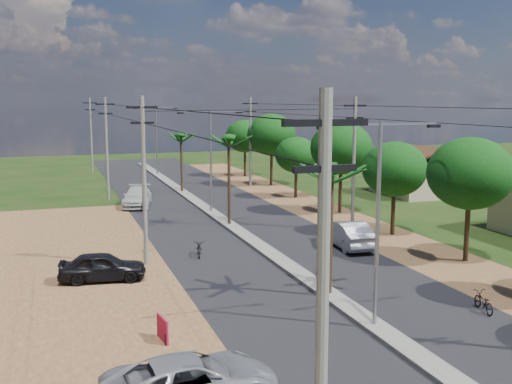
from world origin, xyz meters
TOP-DOWN VIEW (x-y plane):
  - ground at (0.00, 0.00)m, footprint 160.00×160.00m
  - road at (0.00, 15.00)m, footprint 12.00×110.00m
  - median at (0.00, 18.00)m, footprint 1.00×90.00m
  - dirt_shoulder_east at (8.50, 15.00)m, footprint 5.00×90.00m
  - house_east_far at (21.00, 28.00)m, footprint 7.60×7.50m
  - tree_east_c at (9.70, 7.00)m, footprint 4.60×4.60m
  - tree_east_d at (9.40, 14.00)m, footprint 4.20×4.20m
  - tree_east_e at (9.60, 22.00)m, footprint 4.80×4.80m
  - tree_east_f at (9.20, 30.00)m, footprint 3.80×3.80m
  - tree_east_g at (9.80, 38.00)m, footprint 5.00×5.00m
  - tree_east_h at (9.50, 46.00)m, footprint 4.40×4.40m
  - palm_median_near at (0.00, 4.00)m, footprint 2.00×2.00m
  - palm_median_mid at (0.00, 20.00)m, footprint 2.00×2.00m
  - palm_median_far at (0.00, 36.00)m, footprint 2.00×2.00m
  - streetlight_near at (0.00, 0.00)m, footprint 5.10×0.18m
  - streetlight_mid at (0.00, 25.00)m, footprint 5.10×0.18m
  - streetlight_far at (0.00, 50.00)m, footprint 5.10×0.18m
  - utility_pole_w_a at (-7.00, -10.00)m, footprint 1.60×0.24m
  - utility_pole_w_b at (-7.00, 12.00)m, footprint 1.60×0.24m
  - utility_pole_w_c at (-7.00, 34.00)m, footprint 1.60×0.24m
  - utility_pole_w_d at (-7.00, 55.00)m, footprint 1.60×0.24m
  - utility_pole_e_b at (7.50, 16.00)m, footprint 1.60×0.24m
  - utility_pole_e_c at (7.50, 38.00)m, footprint 1.60×0.24m
  - car_silver_mid at (5.00, 11.85)m, footprint 2.08×4.97m
  - car_white_far at (-5.00, 30.08)m, footprint 3.30×5.68m
  - car_parked_silver at (-8.01, -3.45)m, footprint 5.33×2.80m
  - car_parked_dark at (-9.46, 9.71)m, footprint 4.35×2.26m
  - moto_rider_east at (5.20, 0.10)m, footprint 0.89×1.67m
  - moto_rider_west_a at (-3.91, 12.69)m, footprint 1.01×1.91m
  - moto_rider_west_b at (-5.00, 26.75)m, footprint 0.59×1.66m
  - roadside_sign at (-8.00, 1.41)m, footprint 0.24×1.12m

SIDE VIEW (x-z plane):
  - ground at x=0.00m, z-range 0.00..0.00m
  - dirt_shoulder_east at x=8.50m, z-range 0.00..0.03m
  - road at x=0.00m, z-range 0.00..0.04m
  - median at x=0.00m, z-range 0.00..0.18m
  - moto_rider_east at x=5.20m, z-range 0.00..0.83m
  - roadside_sign at x=-8.00m, z-range 0.00..0.93m
  - moto_rider_west_a at x=-3.91m, z-range 0.00..0.95m
  - moto_rider_west_b at x=-5.00m, z-range 0.00..0.98m
  - car_parked_dark at x=-9.46m, z-range 0.00..1.42m
  - car_parked_silver at x=-8.01m, z-range 0.00..1.43m
  - car_white_far at x=-5.00m, z-range 0.00..1.55m
  - car_silver_mid at x=5.00m, z-range 0.00..1.60m
  - house_east_far at x=21.00m, z-range 0.09..4.69m
  - tree_east_f at x=9.20m, z-range 1.13..6.64m
  - tree_east_d at x=9.40m, z-range 1.27..7.41m
  - tree_east_h at x=9.50m, z-range 1.38..7.90m
  - utility_pole_w_a at x=-7.00m, z-range 0.26..9.26m
  - utility_pole_w_b at x=-7.00m, z-range 0.26..9.26m
  - utility_pole_w_c at x=-7.00m, z-range 0.26..9.26m
  - utility_pole_w_d at x=-7.00m, z-range 0.26..9.26m
  - utility_pole_e_b at x=7.50m, z-range 0.26..9.26m
  - utility_pole_e_c at x=7.50m, z-range 0.26..9.26m
  - streetlight_near at x=0.00m, z-range 0.79..8.79m
  - streetlight_mid at x=0.00m, z-range 0.79..8.79m
  - streetlight_far at x=0.00m, z-range 0.79..8.79m
  - tree_east_c at x=9.70m, z-range 1.45..8.28m
  - tree_east_e at x=9.60m, z-range 1.52..8.66m
  - tree_east_g at x=9.80m, z-range 1.55..8.93m
  - palm_median_far at x=0.00m, z-range 2.34..8.19m
  - palm_median_near at x=0.00m, z-range 2.46..8.61m
  - palm_median_mid at x=0.00m, z-range 2.62..9.17m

